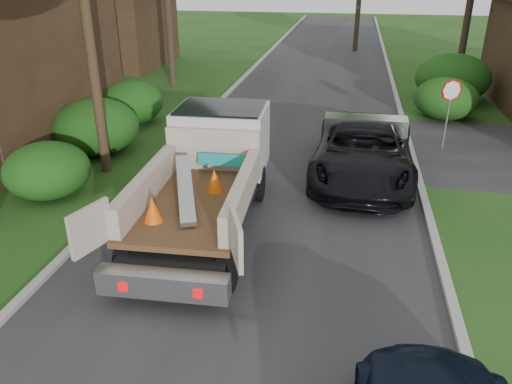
{
  "coord_description": "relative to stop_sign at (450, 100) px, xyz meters",
  "views": [
    {
      "loc": [
        1.85,
        -8.46,
        6.0
      ],
      "look_at": [
        -0.08,
        1.74,
        1.2
      ],
      "focal_mm": 35.0,
      "sensor_mm": 36.0,
      "label": 1
    }
  ],
  "objects": [
    {
      "name": "black_pickup",
      "position": [
        -2.8,
        -3.0,
        -0.91
      ],
      "size": [
        3.08,
        6.32,
        1.73
      ],
      "primitive_type": "imported",
      "rotation": [
        0.0,
        0.0,
        -0.03
      ],
      "color": "black",
      "rests_on": "ground"
    },
    {
      "name": "hedge_left_a",
      "position": [
        -11.4,
        -6.0,
        -1.01
      ],
      "size": [
        2.34,
        2.34,
        1.53
      ],
      "primitive_type": "ellipsoid",
      "color": "#153E0E",
      "rests_on": "ground"
    },
    {
      "name": "ground",
      "position": [
        -5.2,
        -9.0,
        -1.78
      ],
      "size": [
        120.0,
        120.0,
        0.0
      ],
      "primitive_type": "plane",
      "color": "#1E4714",
      "rests_on": "ground"
    },
    {
      "name": "hedge_right_a",
      "position": [
        0.6,
        4.0,
        -0.93
      ],
      "size": [
        2.6,
        2.6,
        1.7
      ],
      "primitive_type": "ellipsoid",
      "color": "#153E0E",
      "rests_on": "ground"
    },
    {
      "name": "hedge_left_b",
      "position": [
        -11.7,
        -2.5,
        -0.84
      ],
      "size": [
        2.86,
        2.86,
        1.87
      ],
      "primitive_type": "ellipsoid",
      "color": "#153E0E",
      "rests_on": "ground"
    },
    {
      "name": "hedge_left_c",
      "position": [
        -12.0,
        1.0,
        -0.93
      ],
      "size": [
        2.6,
        2.6,
        1.7
      ],
      "primitive_type": "ellipsoid",
      "color": "#153E0E",
      "rests_on": "ground"
    },
    {
      "name": "house_left_far",
      "position": [
        -18.7,
        13.0,
        1.27
      ],
      "size": [
        7.56,
        7.56,
        6.0
      ],
      "color": "#362216",
      "rests_on": "ground"
    },
    {
      "name": "road",
      "position": [
        -5.2,
        1.0,
        -1.77
      ],
      "size": [
        8.0,
        90.0,
        0.02
      ],
      "primitive_type": "cube",
      "color": "#28282B",
      "rests_on": "ground"
    },
    {
      "name": "stop_sign",
      "position": [
        0.0,
        0.0,
        0.0
      ],
      "size": [
        0.71,
        0.32,
        2.48
      ],
      "color": "slate",
      "rests_on": "ground"
    },
    {
      "name": "curb_left",
      "position": [
        -9.3,
        1.0,
        -1.72
      ],
      "size": [
        0.2,
        90.0,
        0.12
      ],
      "primitive_type": "cube",
      "color": "#9E9E99",
      "rests_on": "ground"
    },
    {
      "name": "hedge_right_b",
      "position": [
        1.3,
        7.0,
        -0.67
      ],
      "size": [
        3.38,
        3.38,
        2.21
      ],
      "primitive_type": "ellipsoid",
      "color": "#153E0E",
      "rests_on": "ground"
    },
    {
      "name": "flatbed_truck",
      "position": [
        -6.63,
        -6.15,
        -0.41
      ],
      "size": [
        3.13,
        6.76,
        2.52
      ],
      "rotation": [
        0.0,
        0.0,
        0.04
      ],
      "color": "black",
      "rests_on": "ground"
    },
    {
      "name": "curb_right",
      "position": [
        -1.1,
        1.0,
        -1.72
      ],
      "size": [
        0.2,
        90.0,
        0.12
      ],
      "primitive_type": "cube",
      "color": "#9E9E99",
      "rests_on": "ground"
    }
  ]
}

